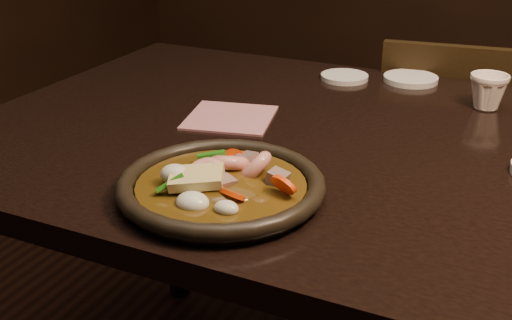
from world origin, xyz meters
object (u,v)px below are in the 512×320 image
at_px(tea_cup, 488,90).
at_px(table, 407,192).
at_px(plate, 221,187).
at_px(chair, 449,177).

bearing_deg(tea_cup, table, -107.10).
distance_m(plate, tea_cup, 0.63).
distance_m(table, tea_cup, 0.31).
xyz_separation_m(chair, tea_cup, (0.09, -0.31, 0.34)).
bearing_deg(plate, table, 53.15).
height_order(chair, plate, chair).
bearing_deg(table, chair, 90.31).
bearing_deg(chair, tea_cup, 98.35).
bearing_deg(table, plate, -126.85).
bearing_deg(plate, tea_cup, 62.00).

